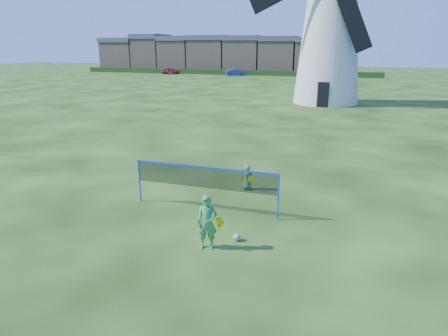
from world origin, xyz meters
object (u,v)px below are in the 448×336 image
Objects in this scene: windmill at (330,33)px; player_boy at (247,177)px; car_right at (236,72)px; player_girl at (207,223)px; car_left at (171,71)px; badminton_net at (205,178)px; play_ball at (237,237)px.

player_boy is (-0.94, -26.46, -6.10)m from windmill.
player_boy is 0.26× the size of car_right.
player_girl reaches higher than car_right.
player_girl is 4.90m from player_boy.
car_right is (14.19, -0.53, 0.02)m from car_left.
windmill is at bearing 74.46° from player_girl.
car_left is at bearing 134.03° from windmill.
car_left is at bearing -63.16° from player_boy.
badminton_net is 2.62m from player_boy.
badminton_net reaches higher than car_right.
play_ball is 0.06× the size of car_right.
windmill is at bearing -173.19° from car_right.
badminton_net is 2.72m from player_girl.
windmill is 12.63× the size of player_girl.
player_boy is (0.84, 2.40, -0.64)m from badminton_net.
play_ball is (0.65, 0.67, -0.66)m from player_girl.
car_right is at bearing 91.74° from player_girl.
player_girl is at bearing 90.73° from player_boy.
car_right is (-18.48, 60.70, 0.14)m from player_boy.
car_left reaches higher than play_ball.
player_girl is 0.39× the size of car_right.
player_boy reaches higher than play_ball.
car_left is 14.20m from car_right.
badminton_net is 71.14m from car_left.
player_boy is 63.45m from car_right.
badminton_net is at bearing 132.43° from play_ball.
badminton_net is 5.04× the size of player_boy.
windmill is at bearing 86.45° from badminton_net.
play_ball is 73.52m from car_left.
badminton_net is at bearing 69.36° from player_boy.
car_left is at bearing 102.28° from player_girl.
player_girl is 1.14m from play_ball.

